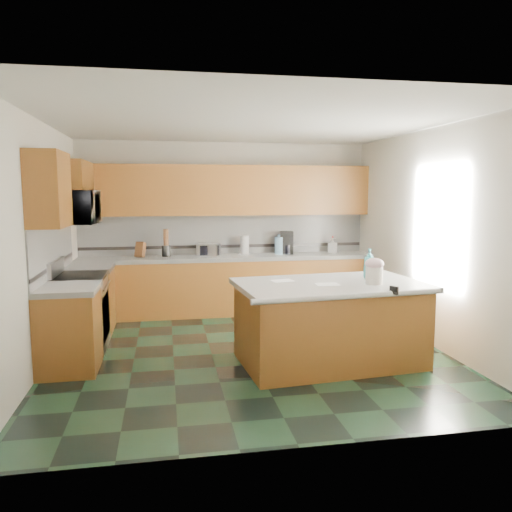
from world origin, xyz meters
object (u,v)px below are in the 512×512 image
object	(u,v)px
soap_bottle_island	(369,264)
knife_block	(140,250)
island_top	(330,285)
toaster_oven	(209,250)
treat_jar	(374,275)
coffee_maker	(287,243)
island_base	(330,325)

from	to	relation	value
soap_bottle_island	knife_block	world-z (taller)	soap_bottle_island
island_top	toaster_oven	size ratio (longest dim) A/B	6.17
treat_jar	coffee_maker	world-z (taller)	coffee_maker
treat_jar	knife_block	size ratio (longest dim) A/B	0.83
island_top	toaster_oven	xyz separation A→B (m)	(-1.13, 2.58, 0.13)
island_top	soap_bottle_island	world-z (taller)	soap_bottle_island
soap_bottle_island	knife_block	xyz separation A→B (m)	(-2.69, 2.42, -0.06)
treat_jar	toaster_oven	size ratio (longest dim) A/B	0.58
island_base	knife_block	size ratio (longest dim) A/B	8.34
toaster_oven	coffee_maker	bearing A→B (deg)	23.67
toaster_oven	treat_jar	bearing A→B (deg)	-38.10
island_base	knife_block	distance (m)	3.42
soap_bottle_island	coffee_maker	size ratio (longest dim) A/B	0.96
soap_bottle_island	coffee_maker	bearing A→B (deg)	108.30
island_base	knife_block	xyz separation A→B (m)	(-2.17, 2.58, 0.61)
soap_bottle_island	treat_jar	bearing A→B (deg)	-94.11
island_base	toaster_oven	xyz separation A→B (m)	(-1.13, 2.58, 0.59)
soap_bottle_island	toaster_oven	size ratio (longest dim) A/B	1.05
treat_jar	coffee_maker	xyz separation A→B (m)	(-0.30, 2.78, 0.08)
island_top	treat_jar	xyz separation A→B (m)	(0.44, -0.18, 0.13)
treat_jar	knife_block	bearing A→B (deg)	109.39
toaster_oven	coffee_maker	world-z (taller)	coffee_maker
treat_jar	soap_bottle_island	size ratio (longest dim) A/B	0.55
knife_block	coffee_maker	distance (m)	2.31
island_top	knife_block	size ratio (longest dim) A/B	8.77
toaster_oven	island_base	bearing A→B (deg)	-44.08
knife_block	coffee_maker	world-z (taller)	coffee_maker
treat_jar	toaster_oven	bearing A→B (deg)	95.51
knife_block	toaster_oven	world-z (taller)	knife_block
island_base	knife_block	bearing A→B (deg)	124.96
treat_jar	soap_bottle_island	bearing A→B (deg)	52.21
knife_block	island_base	bearing A→B (deg)	-27.41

